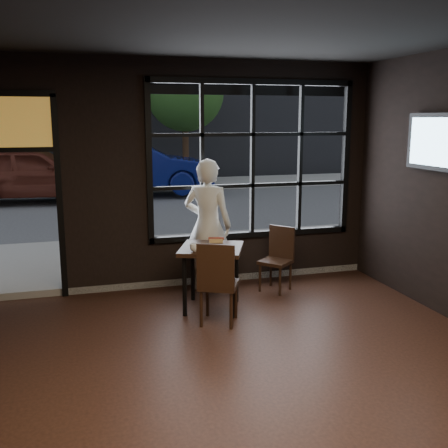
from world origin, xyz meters
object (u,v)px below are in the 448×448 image
object	(u,v)px
chair_near	(219,282)
cafe_table	(212,278)
man	(208,225)
navy_car	(135,168)

from	to	relation	value
chair_near	cafe_table	bearing A→B (deg)	-68.19
man	cafe_table	bearing A→B (deg)	110.86
man	navy_car	size ratio (longest dim) A/B	0.38
chair_near	man	bearing A→B (deg)	-72.30
cafe_table	man	bearing A→B (deg)	101.47
chair_near	navy_car	world-z (taller)	navy_car
man	navy_car	bearing A→B (deg)	-58.67
man	navy_car	distance (m)	9.47
man	navy_car	world-z (taller)	man
cafe_table	navy_car	world-z (taller)	navy_car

